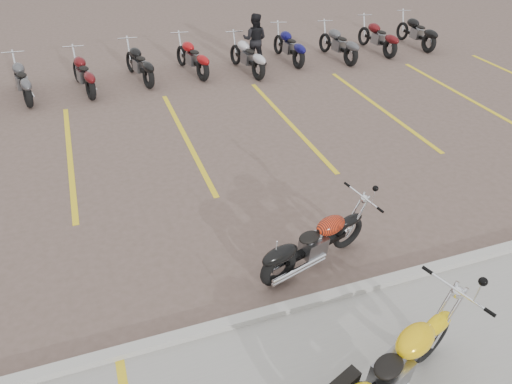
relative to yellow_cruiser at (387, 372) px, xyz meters
The scene contains 7 objects.
ground 3.84m from the yellow_cruiser, 100.87° to the left, with size 100.00×100.00×0.00m, color brown.
curb 1.94m from the yellow_cruiser, 112.41° to the left, with size 60.00×0.18×0.12m, color #ADAAA3.
parking_stripes 7.79m from the yellow_cruiser, 95.30° to the left, with size 38.00×5.50×0.01m, color gold, non-canonical shape.
yellow_cruiser is the anchor object (origin of this frame).
flame_cruiser 2.56m from the yellow_cruiser, 85.89° to the left, with size 2.10×0.74×0.89m.
person_b 12.46m from the yellow_cruiser, 77.79° to the left, with size 0.80×0.62×1.65m, color black.
bg_bike_row 11.90m from the yellow_cruiser, 95.71° to the left, with size 20.64×2.05×1.10m.
Camera 1 is at (-2.03, -6.77, 5.60)m, focal length 35.00 mm.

